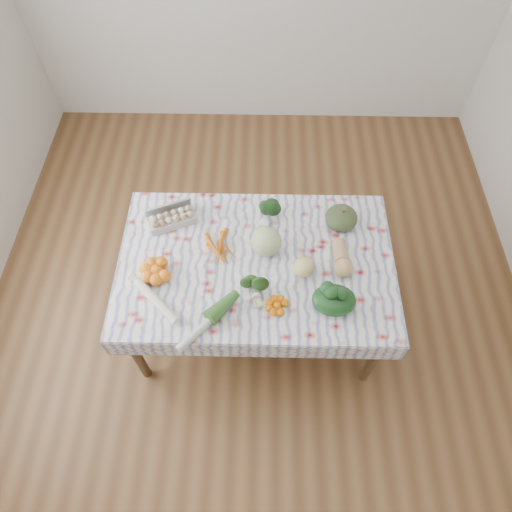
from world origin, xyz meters
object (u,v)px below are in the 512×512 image
at_px(kabocha_squash, 341,218).
at_px(butternut_squash, 342,258).
at_px(grapefruit, 304,267).
at_px(egg_carton, 172,219).
at_px(dining_table, 256,269).
at_px(cabbage, 266,241).

distance_m(kabocha_squash, butternut_squash, 0.29).
bearing_deg(butternut_squash, grapefruit, -166.17).
distance_m(egg_carton, grapefruit, 0.88).
height_order(dining_table, grapefruit, grapefruit).
bearing_deg(kabocha_squash, dining_table, -151.11).
height_order(dining_table, butternut_squash, butternut_squash).
bearing_deg(grapefruit, egg_carton, 156.65).
relative_size(dining_table, grapefruit, 13.25).
distance_m(cabbage, grapefruit, 0.27).
xyz_separation_m(dining_table, butternut_squash, (0.51, -0.00, 0.14)).
bearing_deg(cabbage, grapefruit, -35.22).
xyz_separation_m(dining_table, grapefruit, (0.28, -0.07, 0.14)).
bearing_deg(butternut_squash, egg_carton, 161.29).
height_order(kabocha_squash, grapefruit, kabocha_squash).
distance_m(kabocha_squash, grapefruit, 0.44).
xyz_separation_m(egg_carton, cabbage, (0.59, -0.19, 0.05)).
distance_m(dining_table, butternut_squash, 0.52).
relative_size(kabocha_squash, grapefruit, 1.66).
bearing_deg(dining_table, kabocha_squash, 28.89).
distance_m(dining_table, cabbage, 0.20).
relative_size(cabbage, butternut_squash, 0.75).
bearing_deg(egg_carton, grapefruit, -45.79).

